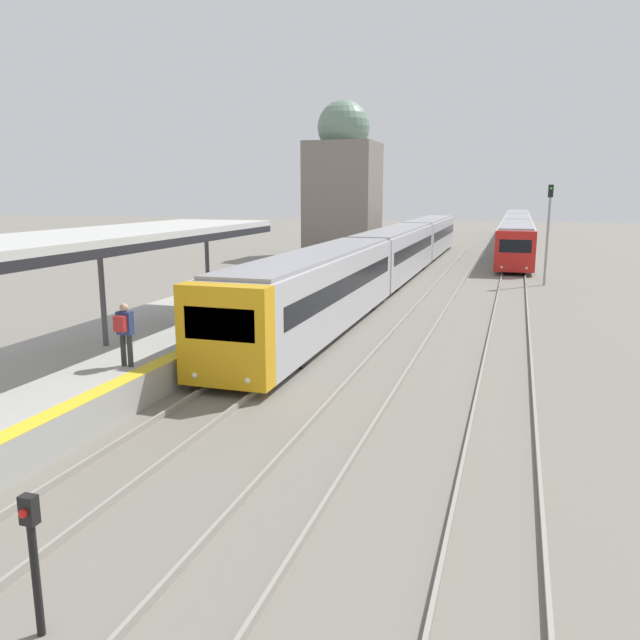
% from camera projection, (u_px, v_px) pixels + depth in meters
% --- Properties ---
extents(platform_canopy, '(4.00, 16.27, 3.33)m').
position_uv_depth(platform_canopy, '(100.00, 237.00, 17.73)').
color(platform_canopy, beige).
rests_on(platform_canopy, station_platform).
extents(person_on_platform, '(0.40, 0.40, 1.66)m').
position_uv_depth(person_on_platform, '(124.00, 329.00, 15.98)').
color(person_on_platform, '#2D2D33').
rests_on(person_on_platform, station_platform).
extents(train_near, '(2.57, 48.11, 3.10)m').
position_uv_depth(train_near, '(394.00, 251.00, 38.55)').
color(train_near, gold).
rests_on(train_near, ground_plane).
extents(train_far, '(2.56, 46.96, 3.00)m').
position_uv_depth(train_far, '(517.00, 230.00, 61.57)').
color(train_far, red).
rests_on(train_far, ground_plane).
extents(signal_post_near, '(0.20, 0.21, 1.85)m').
position_uv_depth(signal_post_near, '(33.00, 550.00, 7.43)').
color(signal_post_near, black).
rests_on(signal_post_near, ground_plane).
extents(signal_mast_far, '(0.28, 0.29, 5.73)m').
position_uv_depth(signal_mast_far, '(548.00, 224.00, 35.59)').
color(signal_mast_far, gray).
rests_on(signal_mast_far, ground_plane).
extents(distant_domed_building, '(5.53, 5.53, 12.59)m').
position_uv_depth(distant_domed_building, '(343.00, 185.00, 51.44)').
color(distant_domed_building, slate).
rests_on(distant_domed_building, ground_plane).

